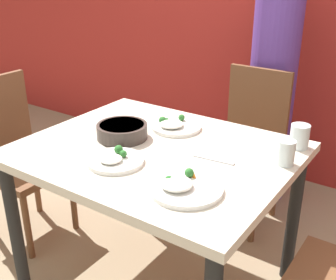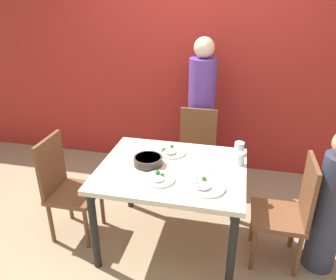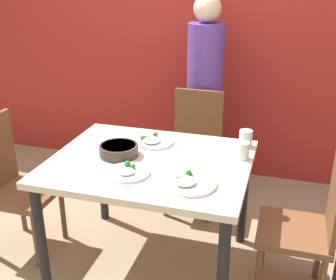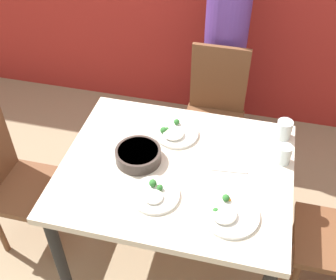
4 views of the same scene
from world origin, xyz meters
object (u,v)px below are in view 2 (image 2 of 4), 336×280
person_adult (201,117)px  person_child (330,208)px  plate_rice_adult (206,187)px  bowl_curry (148,161)px  chair_child_spot (289,210)px  glass_water_tall (240,159)px  chair_adult_spot (196,152)px

person_adult → person_child: bearing=-45.3°
person_child → plate_rice_adult: bearing=-165.7°
person_adult → bowl_curry: 1.15m
chair_child_spot → person_child: size_ratio=0.79×
chair_child_spot → glass_water_tall: (-0.40, 0.18, 0.31)m
chair_child_spot → person_child: (0.28, -0.00, 0.07)m
chair_adult_spot → person_adult: (-0.00, 0.31, 0.27)m
glass_water_tall → chair_child_spot: bearing=-23.6°
person_adult → glass_water_tall: (0.43, -0.96, 0.04)m
bowl_curry → plate_rice_adult: size_ratio=0.87×
person_child → glass_water_tall: bearing=165.6°
bowl_curry → glass_water_tall: 0.73m
chair_adult_spot → chair_child_spot: bearing=-44.5°
chair_adult_spot → person_adult: person_adult is taller
person_adult → chair_child_spot: bearing=-53.5°
chair_child_spot → glass_water_tall: size_ratio=8.96×
chair_child_spot → person_adult: (-0.84, 1.13, 0.27)m
chair_child_spot → person_adult: bearing=-143.5°
person_adult → chair_adult_spot: bearing=-90.0°
person_adult → plate_rice_adult: size_ratio=6.00×
plate_rice_adult → glass_water_tall: size_ratio=2.59×
bowl_curry → plate_rice_adult: 0.55m
person_adult → bowl_curry: bearing=-104.1°
person_child → plate_rice_adult: 0.96m
plate_rice_adult → chair_child_spot: bearing=20.3°
person_child → bowl_curry: person_child is taller
chair_adult_spot → glass_water_tall: chair_adult_spot is taller
plate_rice_adult → glass_water_tall: 0.47m
chair_child_spot → glass_water_tall: 0.54m
chair_adult_spot → person_child: 1.39m
chair_adult_spot → plate_rice_adult: 1.11m
bowl_curry → glass_water_tall: size_ratio=2.26×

